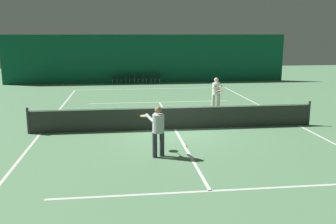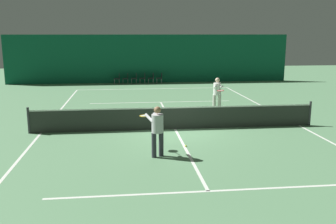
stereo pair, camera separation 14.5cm
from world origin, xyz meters
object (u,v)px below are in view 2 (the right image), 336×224
(tennis_net, at_px, (175,117))
(courtside_chair_2, at_px, (135,78))
(player_near, at_px, (157,127))
(courtside_chair_1, at_px, (126,78))
(courtside_chair_0, at_px, (118,78))
(tennis_ball, at_px, (186,146))
(player_far, at_px, (217,92))
(courtside_chair_4, at_px, (152,77))
(courtside_chair_3, at_px, (143,77))
(courtside_chair_5, at_px, (160,77))

(tennis_net, height_order, courtside_chair_2, tennis_net)
(player_near, relative_size, courtside_chair_1, 2.00)
(courtside_chair_0, height_order, courtside_chair_2, same)
(courtside_chair_0, distance_m, tennis_ball, 17.73)
(player_far, xyz_separation_m, tennis_ball, (-2.62, -6.03, -0.98))
(courtside_chair_1, relative_size, courtside_chair_4, 1.00)
(tennis_net, xyz_separation_m, courtside_chair_3, (-0.60, 14.98, -0.03))
(courtside_chair_0, bearing_deg, courtside_chair_2, 90.00)
(player_near, distance_m, courtside_chair_2, 18.46)
(courtside_chair_2, distance_m, courtside_chair_4, 1.37)
(player_far, bearing_deg, courtside_chair_1, -153.36)
(courtside_chair_3, bearing_deg, courtside_chair_0, -90.00)
(courtside_chair_4, xyz_separation_m, tennis_ball, (-0.05, -17.52, -0.45))
(player_far, distance_m, tennis_ball, 6.64)
(courtside_chair_2, distance_m, tennis_ball, 17.58)
(courtside_chair_1, bearing_deg, courtside_chair_5, 90.00)
(tennis_net, distance_m, player_far, 4.41)
(courtside_chair_3, relative_size, courtside_chair_5, 1.00)
(courtside_chair_1, bearing_deg, courtside_chair_4, 90.00)
(player_far, height_order, courtside_chair_1, player_far)
(tennis_net, height_order, courtside_chair_3, tennis_net)
(courtside_chair_2, distance_m, courtside_chair_3, 0.68)
(tennis_net, distance_m, courtside_chair_0, 15.21)
(player_far, xyz_separation_m, courtside_chair_0, (-5.30, 11.49, -0.53))
(courtside_chair_0, xyz_separation_m, courtside_chair_5, (3.41, 0.00, 0.00))
(courtside_chair_0, relative_size, courtside_chair_5, 1.00)
(courtside_chair_4, relative_size, tennis_ball, 12.73)
(courtside_chair_0, distance_m, courtside_chair_2, 1.37)
(courtside_chair_0, xyz_separation_m, courtside_chair_1, (0.68, 0.00, 0.00))
(courtside_chair_3, distance_m, courtside_chair_4, 0.68)
(courtside_chair_4, distance_m, tennis_ball, 17.53)
(tennis_ball, bearing_deg, courtside_chair_0, 98.72)
(player_near, distance_m, tennis_ball, 1.72)
(courtside_chair_5, bearing_deg, courtside_chair_3, -90.00)
(player_near, relative_size, courtside_chair_0, 2.00)
(tennis_net, xyz_separation_m, courtside_chair_5, (0.77, 14.98, -0.03))
(courtside_chair_0, distance_m, courtside_chair_5, 3.41)
(player_far, height_order, courtside_chair_3, player_far)
(tennis_net, relative_size, courtside_chair_3, 14.29)
(courtside_chair_0, xyz_separation_m, tennis_ball, (2.69, -17.52, -0.45))
(courtside_chair_0, relative_size, courtside_chair_2, 1.00)
(courtside_chair_1, height_order, courtside_chair_4, same)
(courtside_chair_4, distance_m, courtside_chair_5, 0.68)
(courtside_chair_4, bearing_deg, courtside_chair_0, -90.00)
(tennis_net, bearing_deg, courtside_chair_4, 89.67)
(player_near, height_order, player_far, player_far)
(tennis_net, bearing_deg, courtside_chair_3, 92.28)
(player_far, bearing_deg, player_near, -23.39)
(courtside_chair_1, bearing_deg, tennis_ball, 6.52)
(courtside_chair_1, height_order, courtside_chair_2, same)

